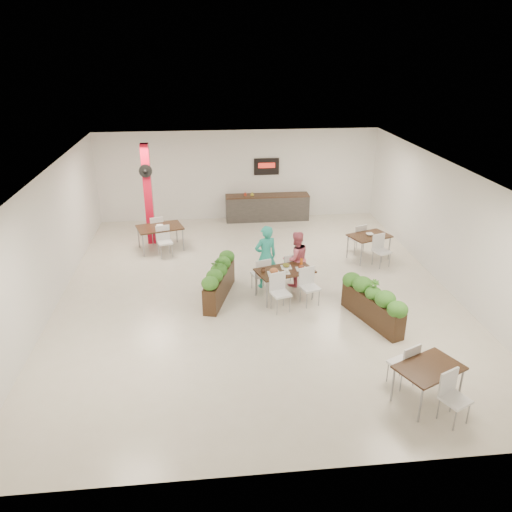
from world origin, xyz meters
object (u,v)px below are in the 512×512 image
Objects in this scene: red_column at (148,194)px; diner_woman at (296,259)px; side_table_b at (369,239)px; planter_right at (372,302)px; side_table_c at (429,373)px; main_table at (284,274)px; planter_left at (219,279)px; service_counter at (267,207)px; side_table_a at (160,230)px; diner_man at (266,257)px.

diner_woman is (4.07, -3.53, -0.89)m from red_column.
side_table_b is (6.55, -2.01, -1.02)m from red_column.
planter_right reaches higher than side_table_c.
red_column is at bearing 131.22° from main_table.
service_counter is at bearing 71.60° from planter_left.
planter_left reaches higher than side_table_a.
service_counter is 6.06m from main_table.
main_table and side_table_c have the same top height.
planter_right is (5.48, -5.61, -1.14)m from red_column.
side_table_b is at bearing 24.15° from planter_left.
red_column reaches higher than planter_right.
side_table_a is 6.38m from side_table_b.
planter_left is at bearing -176.58° from side_table_b.
side_table_a is at bearing 98.85° from side_table_c.
red_column is at bearing 98.48° from side_table_c.
service_counter reaches higher than planter_left.
diner_woman is (0.41, 0.66, 0.12)m from main_table.
main_table is 1.15× the size of side_table_b.
main_table is at bearing -163.81° from side_table_b.
red_column is 1.92× the size of side_table_b.
diner_man is at bearing -175.97° from side_table_b.
planter_left is 3.83m from side_table_a.
planter_left is at bearing 174.94° from main_table.
planter_right is 1.16× the size of side_table_a.
diner_woman is at bearing -89.21° from service_counter.
diner_man is 1.13× the size of diner_woman.
service_counter is 5.40m from diner_woman.
red_column is 1.65× the size of planter_right.
main_table is 2.32m from planter_right.
red_column is 1.91× the size of side_table_a.
service_counter is 7.62m from planter_right.
side_table_c is (0.08, -2.84, 0.11)m from planter_right.
red_column reaches higher than diner_woman.
planter_left is at bearing -63.26° from red_column.
diner_man reaches higher than diner_woman.
diner_man is at bearing -61.46° from side_table_a.
diner_man is 1.02× the size of side_table_a.
diner_man is 1.03× the size of side_table_c.
side_table_c is at bearing 97.74° from diner_man.
red_column reaches higher than diner_man.
service_counter is 4.43m from side_table_a.
red_column is 4.66m from planter_left.
diner_man is 3.62m from side_table_b.
side_table_a is at bearing 146.56° from side_table_b.
side_table_a is at bearing 116.44° from planter_left.
service_counter is at bearing 101.24° from planter_right.
planter_right is at bearing -24.52° from planter_left.
planter_left is (-2.04, -0.51, -0.23)m from diner_woman.
diner_man is 1.02× the size of side_table_b.
main_table is at bearing -5.06° from planter_left.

